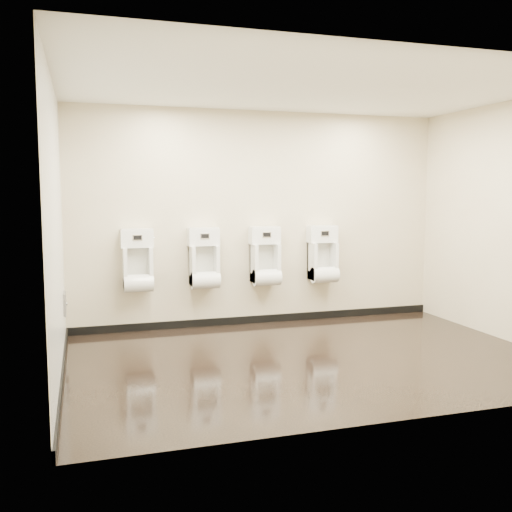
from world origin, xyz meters
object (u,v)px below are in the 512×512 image
(urinal_0, at_px, (138,265))
(urinal_2, at_px, (265,261))
(access_panel, at_px, (65,304))
(urinal_3, at_px, (323,258))
(urinal_1, at_px, (204,263))

(urinal_0, relative_size, urinal_2, 1.00)
(access_panel, relative_size, urinal_3, 0.33)
(urinal_0, height_order, urinal_1, same)
(access_panel, distance_m, urinal_2, 2.56)
(urinal_1, bearing_deg, urinal_3, 0.00)
(urinal_0, xyz_separation_m, urinal_1, (0.83, 0.00, 0.00))
(urinal_0, xyz_separation_m, urinal_2, (1.65, 0.00, 0.00))
(urinal_3, bearing_deg, access_panel, -172.86)
(access_panel, height_order, urinal_2, urinal_2)
(urinal_0, height_order, urinal_3, same)
(access_panel, height_order, urinal_3, urinal_3)
(access_panel, relative_size, urinal_2, 0.33)
(access_panel, bearing_deg, urinal_0, 26.03)
(urinal_0, bearing_deg, urinal_3, 0.00)
(access_panel, xyz_separation_m, urinal_3, (3.32, 0.42, 0.36))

